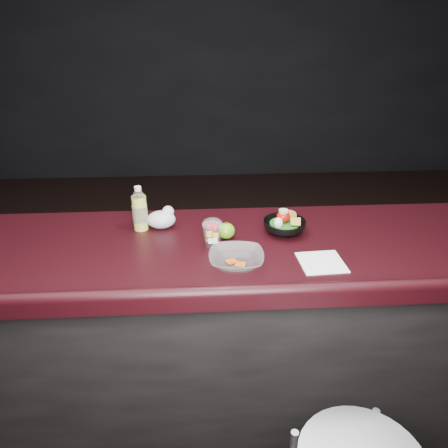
{
  "coord_description": "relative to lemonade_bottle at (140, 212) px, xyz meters",
  "views": [
    {
      "loc": [
        -0.06,
        -1.21,
        1.85
      ],
      "look_at": [
        0.04,
        0.33,
        1.1
      ],
      "focal_mm": 35.0,
      "sensor_mm": 36.0,
      "label": 1
    }
  ],
  "objects": [
    {
      "name": "room_shell",
      "position": [
        0.31,
        -0.46,
        0.73
      ],
      "size": [
        8.0,
        8.0,
        8.0
      ],
      "color": "black",
      "rests_on": "ground"
    },
    {
      "name": "counter",
      "position": [
        0.31,
        -0.16,
        -0.59
      ],
      "size": [
        4.06,
        0.71,
        1.02
      ],
      "color": "black",
      "rests_on": "ground"
    },
    {
      "name": "lemonade_bottle",
      "position": [
        0.0,
        0.0,
        0.0
      ],
      "size": [
        0.06,
        0.06,
        0.19
      ],
      "color": "yellow",
      "rests_on": "counter"
    },
    {
      "name": "fruit_cup",
      "position": [
        0.3,
        -0.16,
        -0.02
      ],
      "size": [
        0.08,
        0.08,
        0.12
      ],
      "color": "white",
      "rests_on": "counter"
    },
    {
      "name": "green_apple",
      "position": [
        0.36,
        -0.11,
        -0.05
      ],
      "size": [
        0.07,
        0.07,
        0.07
      ],
      "color": "#447F0E",
      "rests_on": "counter"
    },
    {
      "name": "plastic_bag",
      "position": [
        0.09,
        0.01,
        -0.04
      ],
      "size": [
        0.12,
        0.1,
        0.09
      ],
      "color": "silver",
      "rests_on": "counter"
    },
    {
      "name": "snack_bowl",
      "position": [
        0.6,
        -0.07,
        -0.05
      ],
      "size": [
        0.23,
        0.23,
        0.1
      ],
      "rotation": [
        0.0,
        0.0,
        0.41
      ],
      "color": "black",
      "rests_on": "counter"
    },
    {
      "name": "takeout_bowl",
      "position": [
        0.38,
        -0.32,
        -0.06
      ],
      "size": [
        0.21,
        0.21,
        0.05
      ],
      "rotation": [
        0.0,
        0.0,
        -0.07
      ],
      "color": "silver",
      "rests_on": "counter"
    },
    {
      "name": "paper_napkin",
      "position": [
        0.69,
        -0.32,
        -0.08
      ],
      "size": [
        0.17,
        0.17,
        0.0
      ],
      "primitive_type": "cube",
      "rotation": [
        0.0,
        0.0,
        0.06
      ],
      "color": "white",
      "rests_on": "counter"
    }
  ]
}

